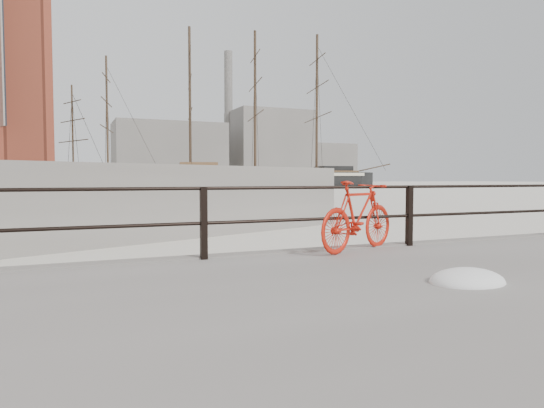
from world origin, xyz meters
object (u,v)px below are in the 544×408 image
object	(u,v)px
schooner_mid	(62,188)
schooner_left	(41,188)
bicycle	(358,216)
barque_black	(255,186)

from	to	relation	value
schooner_mid	schooner_left	distance (m)	3.78
schooner_mid	schooner_left	bearing A→B (deg)	-131.56
bicycle	barque_black	bearing A→B (deg)	47.94
schooner_left	bicycle	bearing A→B (deg)	-108.56
bicycle	barque_black	world-z (taller)	barque_black
bicycle	schooner_left	xyz separation A→B (m)	(-7.76, 78.59, -0.89)
schooner_left	barque_black	bearing A→B (deg)	-19.36
bicycle	schooner_mid	distance (m)	80.93
bicycle	schooner_mid	world-z (taller)	schooner_mid
schooner_mid	schooner_left	size ratio (longest dim) A/B	1.38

